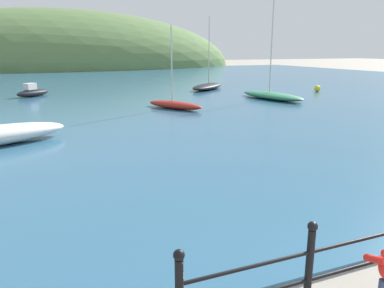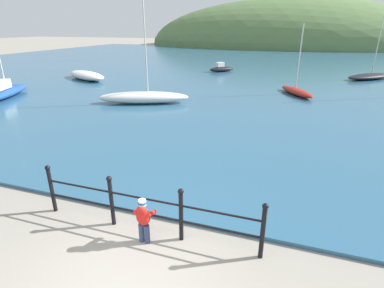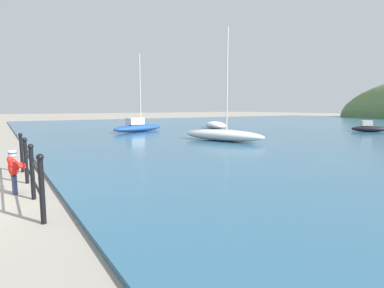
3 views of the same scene
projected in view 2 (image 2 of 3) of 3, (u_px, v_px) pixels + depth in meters
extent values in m
plane|color=gray|center=(124.00, 288.00, 5.10)|extent=(200.00, 200.00, 0.00)
cube|color=#2D5B7A|center=(274.00, 65.00, 33.25)|extent=(80.00, 60.00, 0.10)
ellipsoid|color=#567542|center=(287.00, 46.00, 66.00)|extent=(62.70, 34.48, 19.58)
cylinder|color=black|center=(52.00, 191.00, 7.04)|extent=(0.09, 0.09, 1.10)
sphere|color=black|center=(47.00, 168.00, 6.82)|extent=(0.12, 0.12, 0.12)
cylinder|color=black|center=(112.00, 203.00, 6.55)|extent=(0.09, 0.09, 1.10)
sphere|color=black|center=(109.00, 179.00, 6.33)|extent=(0.12, 0.12, 0.12)
cylinder|color=black|center=(181.00, 217.00, 6.07)|extent=(0.09, 0.09, 1.10)
sphere|color=black|center=(181.00, 191.00, 5.85)|extent=(0.12, 0.12, 0.12)
cylinder|color=black|center=(263.00, 234.00, 5.58)|extent=(0.09, 0.09, 1.10)
sphere|color=black|center=(265.00, 206.00, 5.36)|extent=(0.12, 0.12, 0.12)
cylinder|color=black|center=(144.00, 199.00, 6.21)|extent=(4.88, 0.04, 0.04)
cylinder|color=black|center=(145.00, 214.00, 6.35)|extent=(4.88, 0.04, 0.04)
cylinder|color=navy|center=(142.00, 233.00, 6.14)|extent=(0.11, 0.11, 0.42)
cylinder|color=navy|center=(147.00, 234.00, 6.10)|extent=(0.11, 0.11, 0.42)
ellipsoid|color=red|center=(143.00, 216.00, 5.97)|extent=(0.30, 0.23, 0.40)
ellipsoid|color=red|center=(141.00, 210.00, 5.85)|extent=(0.20, 0.12, 0.18)
cylinder|color=red|center=(139.00, 210.00, 6.08)|extent=(0.10, 0.31, 0.19)
cylinder|color=red|center=(151.00, 213.00, 5.98)|extent=(0.10, 0.31, 0.19)
sphere|color=beige|center=(142.00, 204.00, 5.86)|extent=(0.17, 0.17, 0.17)
cylinder|color=#194CB2|center=(142.00, 203.00, 5.85)|extent=(0.17, 0.17, 0.04)
cylinder|color=silver|center=(142.00, 201.00, 5.83)|extent=(0.16, 0.16, 0.04)
ellipsoid|color=silver|center=(144.00, 97.00, 16.76)|extent=(5.13, 2.94, 0.64)
cylinder|color=beige|center=(145.00, 39.00, 15.64)|extent=(0.07, 0.07, 5.52)
ellipsoid|color=#1E4793|center=(5.00, 93.00, 18.13)|extent=(2.92, 5.03, 0.57)
ellipsoid|color=black|center=(369.00, 76.00, 24.26)|extent=(4.26, 4.04, 0.45)
cylinder|color=beige|center=(379.00, 41.00, 23.35)|extent=(0.07, 0.07, 4.92)
ellipsoid|color=silver|center=(86.00, 75.00, 24.21)|extent=(5.15, 3.72, 0.63)
ellipsoid|color=black|center=(222.00, 69.00, 28.28)|extent=(2.42, 2.38, 0.46)
cube|color=silver|center=(220.00, 65.00, 28.05)|extent=(0.84, 0.83, 0.41)
ellipsoid|color=maroon|center=(297.00, 91.00, 18.87)|extent=(2.49, 3.40, 0.39)
cylinder|color=beige|center=(300.00, 57.00, 18.25)|extent=(0.07, 0.07, 3.80)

